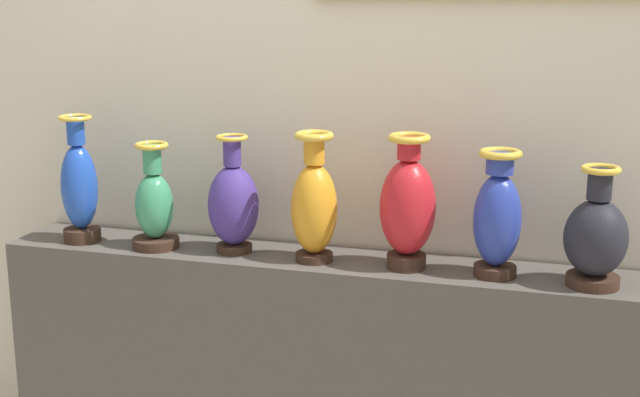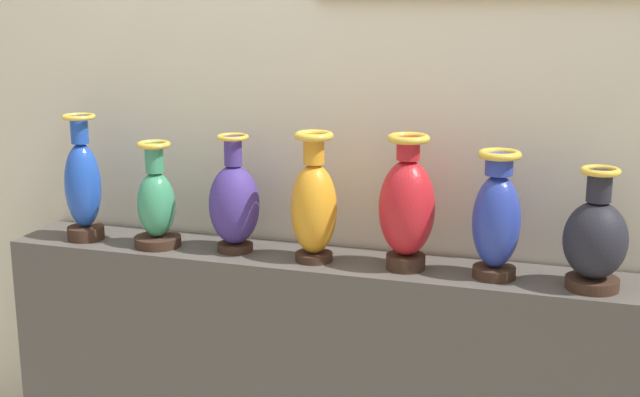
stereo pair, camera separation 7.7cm
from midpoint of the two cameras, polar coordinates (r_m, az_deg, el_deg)
display_shelf at (r=2.94m, az=0.76°, el=-11.86°), size 2.13×0.29×0.85m
back_wall at (r=2.85m, az=2.39°, el=11.88°), size 3.57×0.14×3.18m
vase_sapphire at (r=3.05m, az=-14.59°, el=0.80°), size 0.12×0.12×0.43m
vase_jade at (r=2.92m, az=-9.95°, el=-0.41°), size 0.16×0.16×0.35m
vase_indigo at (r=2.83m, az=-4.87°, el=-0.32°), size 0.17×0.17×0.39m
vase_amber at (r=2.71m, az=0.40°, el=-0.41°), size 0.15×0.15×0.41m
vase_crimson at (r=2.65m, az=6.54°, el=-0.56°), size 0.17×0.17×0.42m
vase_cobalt at (r=2.61m, az=12.33°, el=-1.31°), size 0.14×0.14×0.38m
vase_onyx at (r=2.59m, az=18.42°, el=-2.57°), size 0.18×0.18×0.35m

